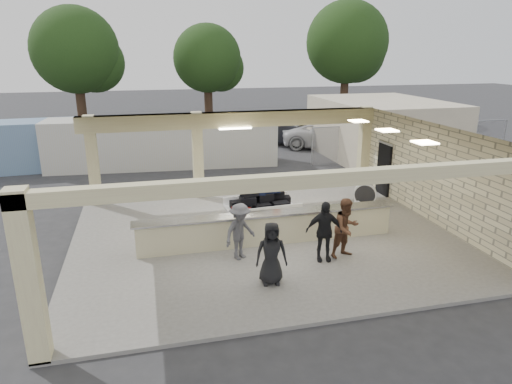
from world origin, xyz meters
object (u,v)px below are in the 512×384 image
object	(u,v)px
passenger_d	(271,253)
container_white	(164,142)
baggage_handler	(275,198)
passenger_a	(346,228)
car_white_a	(328,135)
passenger_c	(240,231)
baggage_counter	(268,228)
passenger_b	(324,231)
car_dark	(289,134)
car_white_b	(391,135)
drum_fan	(365,194)
luggage_cart	(261,204)

from	to	relation	value
passenger_d	container_white	xyz separation A→B (m)	(-1.96, 13.73, 0.34)
baggage_handler	passenger_a	distance (m)	3.52
passenger_d	car_white_a	bearing A→B (deg)	72.08
passenger_c	car_white_a	world-z (taller)	passenger_c
baggage_handler	car_white_a	world-z (taller)	baggage_handler
baggage_counter	passenger_c	xyz separation A→B (m)	(-1.09, -0.91, 0.34)
passenger_b	car_white_a	distance (m)	16.55
baggage_counter	passenger_b	size ratio (longest dim) A/B	4.67
baggage_handler	passenger_d	world-z (taller)	passenger_d
baggage_counter	passenger_b	world-z (taller)	passenger_b
container_white	baggage_handler	bearing A→B (deg)	-66.32
car_dark	passenger_a	bearing A→B (deg)	-169.08
passenger_c	car_white_a	bearing A→B (deg)	27.13
baggage_handler	car_white_b	world-z (taller)	baggage_handler
drum_fan	passenger_c	distance (m)	6.44
passenger_c	car_dark	bearing A→B (deg)	35.48
drum_fan	car_white_b	distance (m)	13.15
car_white_a	passenger_c	bearing A→B (deg)	166.38
passenger_a	car_white_a	size ratio (longest dim) A/B	0.32
baggage_counter	baggage_handler	distance (m)	2.00
baggage_counter	car_white_a	xyz separation A→B (m)	(7.64, 13.67, 0.20)
drum_fan	car_dark	xyz separation A→B (m)	(1.09, 12.71, 0.07)
luggage_cart	car_white_a	xyz separation A→B (m)	(7.50, 12.18, -0.08)
baggage_handler	passenger_c	size ratio (longest dim) A/B	0.99
passenger_a	passenger_d	xyz separation A→B (m)	(-2.51, -1.01, -0.06)
car_dark	baggage_counter	bearing A→B (deg)	-176.86
baggage_handler	passenger_a	world-z (taller)	passenger_a
passenger_b	baggage_counter	bearing A→B (deg)	138.03
container_white	car_white_b	bearing A→B (deg)	12.39
car_white_a	car_dark	size ratio (longest dim) A/B	1.35
car_white_b	passenger_a	bearing A→B (deg)	147.04
baggage_handler	car_white_b	bearing A→B (deg)	174.37
car_white_a	car_dark	bearing A→B (deg)	73.41
passenger_d	car_white_b	xyz separation A→B (m)	(12.41, 15.79, -0.27)
passenger_c	car_white_b	xyz separation A→B (m)	(12.88, 14.18, -0.28)
drum_fan	baggage_counter	bearing A→B (deg)	-124.72
baggage_handler	container_white	bearing A→B (deg)	-122.22
passenger_b	passenger_c	world-z (taller)	passenger_b
luggage_cart	passenger_a	size ratio (longest dim) A/B	1.39
passenger_b	luggage_cart	bearing A→B (deg)	119.88
drum_fan	passenger_c	xyz separation A→B (m)	(-5.55, -3.27, 0.32)
passenger_a	car_white_a	xyz separation A→B (m)	(5.74, 15.17, -0.19)
passenger_d	car_dark	xyz separation A→B (m)	(6.16, 17.58, -0.25)
passenger_a	passenger_c	world-z (taller)	passenger_a
passenger_b	container_white	xyz separation A→B (m)	(-3.76, 12.79, 0.28)
baggage_counter	luggage_cart	xyz separation A→B (m)	(0.14, 1.49, 0.28)
passenger_a	car_dark	size ratio (longest dim) A/B	0.43
baggage_handler	passenger_a	bearing A→B (deg)	57.47
car_dark	car_white_a	bearing A→B (deg)	-100.53
car_white_b	passenger_c	bearing A→B (deg)	138.61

